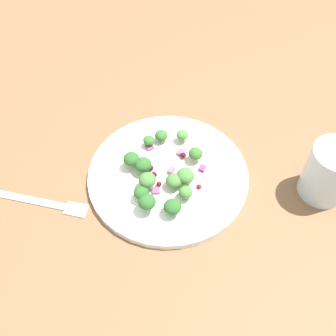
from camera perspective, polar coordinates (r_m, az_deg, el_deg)
The scene contains 29 objects.
ground_plane at distance 70.27cm, azimuth -1.48°, elevation -1.75°, with size 180.00×180.00×2.00cm, color brown.
plate at distance 68.67cm, azimuth 0.00°, elevation -0.93°, with size 26.83×26.83×1.70cm.
dressing_pool at distance 68.31cm, azimuth 0.00°, elevation -0.71°, with size 15.56×15.56×0.20cm, color white.
broccoli_floret_0 at distance 64.24cm, azimuth 2.47°, elevation -3.41°, with size 2.23×2.23×2.26cm.
broccoli_floret_1 at distance 62.57cm, azimuth 0.63°, elevation -5.46°, with size 2.74×2.74×2.78cm.
broccoli_floret_2 at distance 67.15cm, azimuth -3.47°, elevation 0.43°, with size 2.80×2.80×2.84cm.
broccoli_floret_3 at distance 71.78cm, azimuth -0.93°, elevation 4.52°, with size 2.27×2.27×2.30cm.
broccoli_floret_4 at distance 68.71cm, azimuth 3.87°, elevation 2.01°, with size 2.37×2.37×2.40cm.
broccoli_floret_5 at distance 65.43cm, azimuth 0.86°, elevation -1.82°, with size 2.68×2.68×2.71cm.
broccoli_floret_6 at distance 71.15cm, azimuth -2.68°, elevation 3.82°, with size 2.01×2.01×2.03cm.
broccoli_floret_7 at distance 62.61cm, azimuth -2.95°, elevation -4.78°, with size 2.71×2.71×2.74cm.
broccoli_floret_8 at distance 64.24cm, azimuth -3.76°, elevation -3.49°, with size 2.34×2.34×2.37cm.
broccoli_floret_9 at distance 65.58cm, azimuth 2.34°, elevation -1.24°, with size 2.95×2.95×2.99cm.
broccoli_floret_10 at distance 64.75cm, azimuth -2.54°, elevation -1.86°, with size 2.78×2.78×2.82cm.
broccoli_floret_11 at distance 67.83cm, azimuth -5.11°, elevation 1.23°, with size 2.69×2.69×2.73cm.
broccoli_floret_12 at distance 71.67cm, azimuth 2.03°, elevation 4.61°, with size 2.13×2.13×2.16cm.
cranberry_0 at distance 66.46cm, azimuth 4.36°, elevation -2.57°, with size 0.84×0.84×0.84cm, color maroon.
cranberry_1 at distance 69.81cm, azimuth 2.13°, elevation 1.78°, with size 0.98×0.98×0.98cm, color #4C0A14.
cranberry_2 at distance 67.06cm, azimuth -1.68°, elevation -1.06°, with size 1.00×1.00×1.00cm, color #4C0A14.
cranberry_3 at distance 68.42cm, azimuth -2.26°, elevation 0.29°, with size 0.95×0.95×0.95cm, color maroon.
cranberry_4 at distance 69.43cm, azimuth -5.87°, elevation 0.93°, with size 0.94×0.94×0.94cm, color maroon.
cranberry_5 at distance 66.15cm, azimuth -1.26°, elevation -2.26°, with size 0.88×0.88×0.88cm, color maroon.
onion_bit_0 at distance 71.41cm, azimuth -2.56°, elevation 2.96°, with size 1.19×1.24×0.44cm, color #934C84.
onion_bit_1 at distance 68.59cm, azimuth 4.82°, elevation 0.01°, with size 1.03×1.14×0.50cm, color #843D75.
onion_bit_2 at distance 70.38cm, azimuth 1.87°, elevation 2.27°, with size 1.18×1.29×0.49cm, color #A35B93.
onion_bit_3 at distance 67.94cm, azimuth 0.49°, elevation -0.31°, with size 1.18×1.03×0.52cm, color #A35B93.
onion_bit_4 at distance 65.80cm, azimuth -1.69°, elevation -3.13°, with size 1.22×1.19×0.40cm, color #934C84.
fork at distance 69.52cm, azimuth -17.46°, elevation -4.49°, with size 18.58×5.54×0.50cm.
water_glass at distance 68.70cm, azimuth 21.50°, elevation -0.58°, with size 7.61×7.61×9.77cm, color silver.
Camera 1 is at (18.86, -36.45, 56.04)cm, focal length 43.80 mm.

